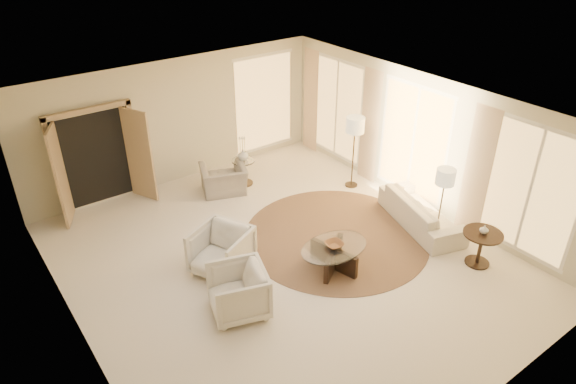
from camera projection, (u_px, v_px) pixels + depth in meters
room at (283, 193)px, 8.60m from camera, size 7.04×8.04×2.83m
windows_right at (417, 143)px, 10.48m from camera, size 0.10×6.40×2.40m
window_back_corner at (264, 103)px, 12.58m from camera, size 1.70×0.10×2.40m
curtains_right at (383, 132)px, 11.11m from camera, size 0.06×5.20×2.60m
french_doors at (98, 160)px, 10.46m from camera, size 1.95×0.66×2.16m
area_rug at (336, 236)px, 9.95m from camera, size 3.58×3.58×0.01m
sofa at (422, 212)px, 10.17m from camera, size 1.38×2.22×0.60m
armchair_left at (221, 249)px, 8.81m from camera, size 1.14×1.17×0.92m
armchair_right at (238, 290)px, 7.92m from camera, size 1.02×1.06×0.88m
accent_chair at (223, 175)px, 11.27m from camera, size 1.13×0.93×0.85m
coffee_table at (334, 255)px, 8.94m from camera, size 1.65×1.65×0.47m
end_table at (481, 243)px, 8.99m from camera, size 0.69×0.69×0.65m
side_table at (244, 169)px, 11.63m from camera, size 0.52×0.52×0.60m
floor_lamp_near at (355, 128)px, 11.04m from camera, size 0.40×0.40×1.65m
floor_lamp_far at (445, 180)px, 9.35m from camera, size 0.35×0.35×1.45m
bowl at (334, 245)px, 8.84m from camera, size 0.35×0.35×0.08m
end_vase at (484, 230)px, 8.86m from camera, size 0.16×0.16×0.16m
side_vase at (243, 155)px, 11.45m from camera, size 0.30×0.30×0.26m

